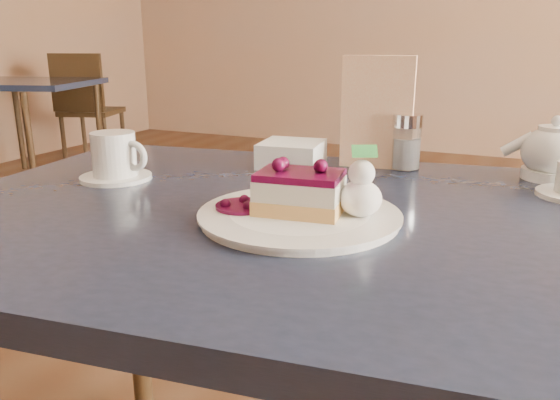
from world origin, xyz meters
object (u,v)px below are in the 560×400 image
at_px(main_table, 307,258).
at_px(tea_set, 556,159).
at_px(cheesecake_slice, 300,193).
at_px(coffee_set, 115,159).
at_px(dessert_plate, 299,216).
at_px(bg_table_far_left, 29,174).

xyz_separation_m(main_table, tea_set, (0.36, 0.35, 0.13)).
relative_size(cheesecake_slice, coffee_set, 0.93).
height_order(main_table, dessert_plate, dessert_plate).
height_order(coffee_set, bg_table_far_left, coffee_set).
bearing_deg(cheesecake_slice, main_table, 90.00).
xyz_separation_m(dessert_plate, bg_table_far_left, (-3.07, 2.13, -0.72)).
distance_m(coffee_set, tea_set, 0.83).
bearing_deg(dessert_plate, cheesecake_slice, 0.00).
bearing_deg(dessert_plate, coffee_set, 168.62).
bearing_deg(bg_table_far_left, coffee_set, -55.18).
bearing_deg(cheesecake_slice, coffee_set, 161.42).
height_order(main_table, bg_table_far_left, main_table).
xyz_separation_m(dessert_plate, coffee_set, (-0.42, 0.08, 0.03)).
bearing_deg(coffee_set, tea_set, 22.86).
height_order(cheesecake_slice, bg_table_far_left, cheesecake_slice).
xyz_separation_m(coffee_set, bg_table_far_left, (-2.66, 2.05, -0.75)).
relative_size(main_table, coffee_set, 9.30).
bearing_deg(main_table, coffee_set, 168.32).
height_order(dessert_plate, coffee_set, coffee_set).
distance_m(dessert_plate, bg_table_far_left, 3.81).
height_order(dessert_plate, bg_table_far_left, dessert_plate).
relative_size(coffee_set, bg_table_far_left, 0.08).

